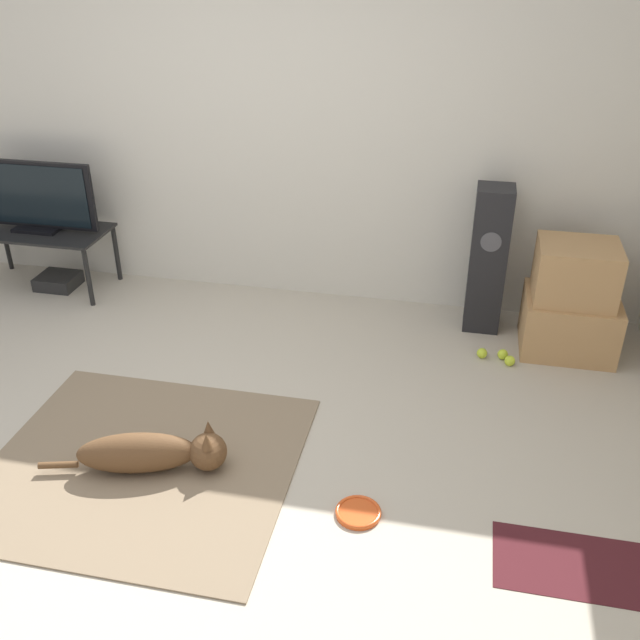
% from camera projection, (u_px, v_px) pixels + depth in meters
% --- Properties ---
extents(ground_plane, '(12.00, 12.00, 0.00)m').
position_uv_depth(ground_plane, '(180.00, 464.00, 3.68)').
color(ground_plane, '#BCB29E').
extents(wall_back, '(8.00, 0.06, 2.55)m').
position_uv_depth(wall_back, '(278.00, 120.00, 4.86)').
color(wall_back, beige).
rests_on(wall_back, ground_plane).
extents(area_rug, '(1.56, 1.45, 0.01)m').
position_uv_depth(area_rug, '(143.00, 463.00, 3.67)').
color(area_rug, '#847056').
rests_on(area_rug, ground_plane).
extents(dog, '(0.92, 0.36, 0.25)m').
position_uv_depth(dog, '(154.00, 452.00, 3.58)').
color(dog, brown).
rests_on(dog, area_rug).
extents(frisbee, '(0.22, 0.22, 0.03)m').
position_uv_depth(frisbee, '(358.00, 512.00, 3.36)').
color(frisbee, '#DB511E').
rests_on(frisbee, ground_plane).
extents(cardboard_box_lower, '(0.58, 0.49, 0.37)m').
position_uv_depth(cardboard_box_lower, '(569.00, 323.00, 4.60)').
color(cardboard_box_lower, tan).
rests_on(cardboard_box_lower, ground_plane).
extents(cardboard_box_upper, '(0.49, 0.42, 0.36)m').
position_uv_depth(cardboard_box_upper, '(576.00, 272.00, 4.42)').
color(cardboard_box_upper, tan).
rests_on(cardboard_box_upper, cardboard_box_lower).
extents(floor_speaker, '(0.24, 0.24, 1.00)m').
position_uv_depth(floor_speaker, '(488.00, 260.00, 4.71)').
color(floor_speaker, black).
rests_on(floor_speaker, ground_plane).
extents(tv_stand, '(1.01, 0.51, 0.46)m').
position_uv_depth(tv_stand, '(40.00, 236.00, 5.30)').
color(tv_stand, black).
rests_on(tv_stand, ground_plane).
extents(tv, '(0.96, 0.20, 0.52)m').
position_uv_depth(tv, '(33.00, 197.00, 5.16)').
color(tv, black).
rests_on(tv, tv_stand).
extents(tennis_ball_by_boxes, '(0.07, 0.07, 0.07)m').
position_uv_depth(tennis_ball_by_boxes, '(510.00, 361.00, 4.49)').
color(tennis_ball_by_boxes, '#C6E033').
rests_on(tennis_ball_by_boxes, ground_plane).
extents(tennis_ball_near_speaker, '(0.07, 0.07, 0.07)m').
position_uv_depth(tennis_ball_near_speaker, '(482.00, 353.00, 4.57)').
color(tennis_ball_near_speaker, '#C6E033').
rests_on(tennis_ball_near_speaker, ground_plane).
extents(tennis_ball_loose_on_carpet, '(0.07, 0.07, 0.07)m').
position_uv_depth(tennis_ball_loose_on_carpet, '(503.00, 354.00, 4.56)').
color(tennis_ball_loose_on_carpet, '#C6E033').
rests_on(tennis_ball_loose_on_carpet, ground_plane).
extents(game_console, '(0.29, 0.26, 0.10)m').
position_uv_depth(game_console, '(58.00, 281.00, 5.47)').
color(game_console, black).
rests_on(game_console, ground_plane).
extents(door_mat, '(0.78, 0.39, 0.01)m').
position_uv_depth(door_mat, '(584.00, 567.00, 3.09)').
color(door_mat, '#47191E').
rests_on(door_mat, ground_plane).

